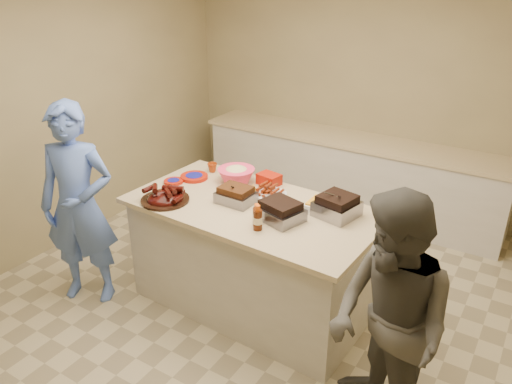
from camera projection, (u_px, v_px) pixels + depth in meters
The scene contains 19 objects.
room at pixel (248, 304), 4.36m from camera, with size 4.50×5.00×2.70m, color tan, non-canonical shape.
back_counter at pixel (349, 174), 5.86m from camera, with size 3.60×0.64×0.90m, color beige, non-canonical shape.
island at pixel (253, 303), 4.38m from camera, with size 2.01×1.06×0.95m, color beige, non-canonical shape.
rib_platter at pixel (165, 201), 4.05m from camera, with size 0.40×0.40×0.16m, color #390906, non-canonical shape.
pulled_pork_tray at pixel (236, 202), 4.03m from camera, with size 0.29×0.22×0.09m, color #47230F.
brisket_tray at pixel (280, 220), 3.76m from camera, with size 0.31×0.26×0.09m, color black.
roasting_pan at pixel (336, 215), 3.82m from camera, with size 0.29×0.29×0.12m, color gray.
coleslaw_bowl at pixel (236, 183), 4.39m from camera, with size 0.33×0.33×0.22m, color #F83763, non-canonical shape.
sausage_plate at pixel (270, 195), 4.16m from camera, with size 0.28×0.28×0.05m, color silver.
mac_cheese_dish at pixel (326, 211), 3.89m from camera, with size 0.30×0.22×0.08m, color #F6A517.
bbq_bottle_a at pixel (258, 229), 3.62m from camera, with size 0.07×0.07×0.19m, color #3F1808.
bbq_bottle_b at pixel (257, 225), 3.69m from camera, with size 0.06×0.06×0.17m, color #3F1808.
mustard_bottle at pixel (253, 197), 4.13m from camera, with size 0.04×0.04×0.12m, color yellow.
sauce_bowl at pixel (266, 196), 4.14m from camera, with size 0.12×0.04×0.12m, color silver.
plate_stack_large at pixel (194, 178), 4.48m from camera, with size 0.25×0.25×0.03m, color #9E1606.
plate_stack_small at pixel (174, 183), 4.39m from camera, with size 0.17×0.17×0.02m, color #9E1606.
plastic_cup at pixel (213, 172), 4.62m from camera, with size 0.09×0.08×0.09m, color #93320A.
basket_stack at pixel (269, 184), 4.36m from camera, with size 0.19×0.14×0.09m, color #9E1606.
guest_blue at pixel (93, 293), 4.51m from camera, with size 0.64×1.76×0.42m, color #5578D8.
Camera 1 is at (1.94, -2.97, 2.72)m, focal length 35.00 mm.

